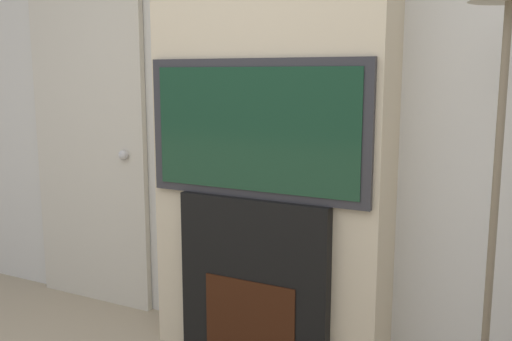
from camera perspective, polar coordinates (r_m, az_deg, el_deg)
name	(u,v)px	position (r m, az deg, el deg)	size (l,w,h in m)	color
wall_back	(287,93)	(2.98, 3.08, 7.77)	(6.00, 0.06, 2.70)	silver
chimney_breast	(271,94)	(2.81, 1.49, 7.67)	(1.20, 0.31, 2.70)	beige
fireplace	(256,284)	(2.85, -0.01, -11.26)	(0.78, 0.15, 0.86)	black
television	(256,129)	(2.68, -0.03, 4.14)	(1.14, 0.07, 0.66)	#2D2D33
floor_lamp	(503,91)	(2.32, 23.47, 7.29)	(0.29, 0.29, 1.81)	#726651
entry_door	(89,145)	(3.71, -16.32, 2.48)	(0.87, 0.09, 2.02)	beige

